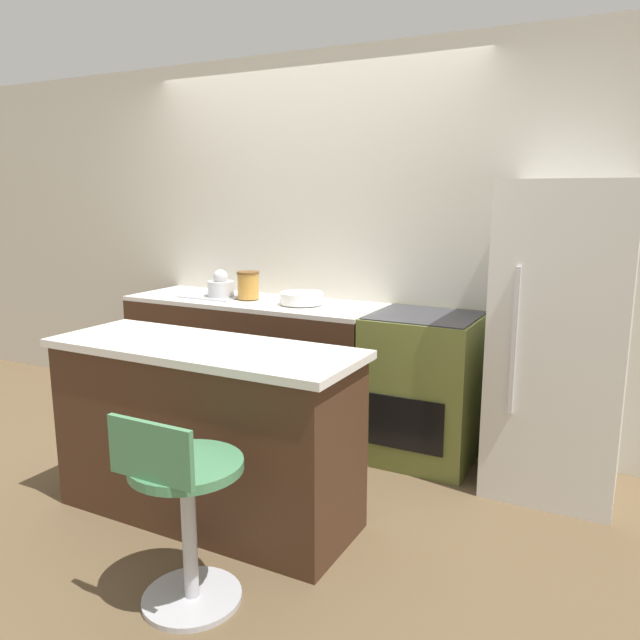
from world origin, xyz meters
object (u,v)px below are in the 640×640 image
object	(u,v)px
refrigerator	(561,340)
mixing_bowl	(302,298)
kettle	(221,286)
oven_range	(423,387)
stool_chair	(184,507)

from	to	relation	value
refrigerator	mixing_bowl	world-z (taller)	refrigerator
kettle	refrigerator	bearing A→B (deg)	-0.66
oven_range	kettle	world-z (taller)	kettle
refrigerator	kettle	distance (m)	2.32
mixing_bowl	kettle	bearing A→B (deg)	180.00
oven_range	refrigerator	world-z (taller)	refrigerator
stool_chair	mixing_bowl	distance (m)	1.98
oven_range	stool_chair	world-z (taller)	oven_range
stool_chair	mixing_bowl	world-z (taller)	mixing_bowl
oven_range	kettle	distance (m)	1.62
stool_chair	kettle	xyz separation A→B (m)	(-1.16, 1.84, 0.57)
refrigerator	mixing_bowl	distance (m)	1.66
refrigerator	kettle	size ratio (longest dim) A/B	8.86
stool_chair	kettle	bearing A→B (deg)	122.28
mixing_bowl	oven_range	bearing A→B (deg)	0.49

